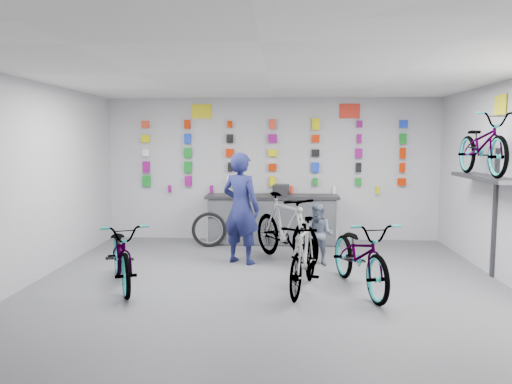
# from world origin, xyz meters

# --- Properties ---
(floor) EXTENTS (8.00, 8.00, 0.00)m
(floor) POSITION_xyz_m (0.00, 0.00, 0.00)
(floor) COLOR #4D4D51
(floor) RESTS_ON ground
(ceiling) EXTENTS (8.00, 8.00, 0.00)m
(ceiling) POSITION_xyz_m (0.00, 0.00, 3.00)
(ceiling) COLOR white
(ceiling) RESTS_ON wall_back
(wall_back) EXTENTS (7.00, 0.00, 7.00)m
(wall_back) POSITION_xyz_m (0.00, 4.00, 1.50)
(wall_back) COLOR #B9B9BC
(wall_back) RESTS_ON floor
(wall_front) EXTENTS (7.00, 0.00, 7.00)m
(wall_front) POSITION_xyz_m (0.00, -4.00, 1.50)
(wall_front) COLOR #B9B9BC
(wall_front) RESTS_ON floor
(wall_left) EXTENTS (0.00, 8.00, 8.00)m
(wall_left) POSITION_xyz_m (-3.50, 0.00, 1.50)
(wall_left) COLOR #B9B9BC
(wall_left) RESTS_ON floor
(counter) EXTENTS (2.70, 0.66, 1.00)m
(counter) POSITION_xyz_m (0.00, 3.54, 0.49)
(counter) COLOR black
(counter) RESTS_ON floor
(merch_wall) EXTENTS (5.57, 0.08, 1.57)m
(merch_wall) POSITION_xyz_m (-0.12, 3.93, 1.79)
(merch_wall) COLOR #118221
(merch_wall) RESTS_ON wall_back
(wall_bracket) EXTENTS (0.39, 1.90, 2.00)m
(wall_bracket) POSITION_xyz_m (3.33, 1.20, 1.46)
(wall_bracket) COLOR #333338
(wall_bracket) RESTS_ON wall_right
(sign_left) EXTENTS (0.42, 0.02, 0.30)m
(sign_left) POSITION_xyz_m (-1.50, 3.98, 2.72)
(sign_left) COLOR yellow
(sign_left) RESTS_ON wall_back
(sign_right) EXTENTS (0.42, 0.02, 0.30)m
(sign_right) POSITION_xyz_m (1.60, 3.98, 2.72)
(sign_right) COLOR red
(sign_right) RESTS_ON wall_back
(sign_side) EXTENTS (0.02, 0.40, 0.30)m
(sign_side) POSITION_xyz_m (3.48, 1.20, 2.65)
(sign_side) COLOR yellow
(sign_side) RESTS_ON wall_right
(bike_left) EXTENTS (1.34, 1.96, 0.98)m
(bike_left) POSITION_xyz_m (-2.10, 0.39, 0.49)
(bike_left) COLOR gray
(bike_left) RESTS_ON floor
(bike_center) EXTENTS (0.87, 1.76, 1.02)m
(bike_center) POSITION_xyz_m (0.52, 0.31, 0.51)
(bike_center) COLOR gray
(bike_center) RESTS_ON floor
(bike_right) EXTENTS (1.10, 2.06, 1.03)m
(bike_right) POSITION_xyz_m (1.31, 0.39, 0.52)
(bike_right) COLOR gray
(bike_right) RESTS_ON floor
(bike_service) EXTENTS (1.52, 1.99, 1.20)m
(bike_service) POSITION_xyz_m (0.26, 1.99, 0.60)
(bike_service) COLOR gray
(bike_service) RESTS_ON floor
(bike_wall) EXTENTS (0.63, 1.80, 0.95)m
(bike_wall) POSITION_xyz_m (3.25, 1.20, 2.05)
(bike_wall) COLOR gray
(bike_wall) RESTS_ON wall_bracket
(clerk) EXTENTS (0.83, 0.72, 1.91)m
(clerk) POSITION_xyz_m (-0.50, 1.87, 0.96)
(clerk) COLOR #181C4E
(clerk) RESTS_ON floor
(customer) EXTENTS (0.63, 0.58, 1.05)m
(customer) POSITION_xyz_m (0.83, 1.80, 0.53)
(customer) COLOR #4E5B6F
(customer) RESTS_ON floor
(spare_wheel) EXTENTS (0.71, 0.28, 0.69)m
(spare_wheel) POSITION_xyz_m (-1.25, 3.17, 0.34)
(spare_wheel) COLOR black
(spare_wheel) RESTS_ON floor
(register) EXTENTS (0.34, 0.36, 0.22)m
(register) POSITION_xyz_m (0.18, 3.55, 1.11)
(register) COLOR black
(register) RESTS_ON counter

